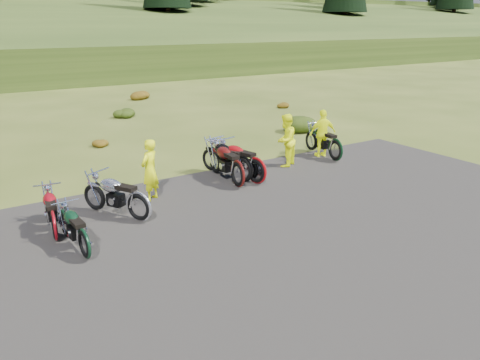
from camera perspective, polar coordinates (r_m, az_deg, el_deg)
ground at (r=11.65m, az=-1.63°, el=-5.36°), size 300.00×300.00×0.00m
gravel_pad at (r=10.16m, az=4.30°, el=-9.22°), size 20.00×12.00×0.04m
shrub_4 at (r=19.54m, az=-16.87°, el=4.53°), size 0.77×0.77×0.45m
shrub_5 at (r=25.32m, az=-14.05°, el=8.07°), size 1.03×1.03×0.61m
shrub_6 at (r=31.20m, az=-12.26°, el=10.27°), size 1.30×1.30×0.77m
shrub_7 at (r=21.71m, az=7.47°, el=7.18°), size 1.56×1.56×0.92m
shrub_8 at (r=27.60m, az=4.98°, el=9.23°), size 0.77×0.77×0.45m
motorcycle_1 at (r=11.57m, az=-21.47°, el=-6.92°), size 0.90×2.03×1.03m
motorcycle_2 at (r=10.52m, az=-18.23°, el=-9.15°), size 0.75×1.91×0.98m
motorcycle_3 at (r=12.00m, az=-12.09°, el=-5.04°), size 1.72×2.31×1.16m
motorcycle_4 at (r=14.12m, az=-0.26°, el=-0.94°), size 0.95×2.39×1.22m
motorcycle_5 at (r=14.59m, az=0.42°, el=-0.28°), size 1.24×2.43×1.22m
motorcycle_6 at (r=14.42m, az=1.96°, el=-0.52°), size 1.29×2.47×1.23m
motorcycle_7 at (r=17.13m, az=11.47°, el=2.24°), size 1.02×2.34×1.19m
person_middle at (r=13.08m, az=-10.94°, el=1.08°), size 0.75×0.69×1.72m
person_right_a at (r=16.02m, az=5.58°, el=4.73°), size 1.10×1.02×1.80m
person_right_b at (r=17.40m, az=10.04°, el=5.54°), size 1.09×0.68×1.73m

